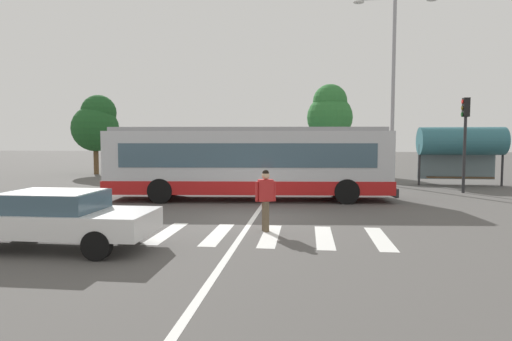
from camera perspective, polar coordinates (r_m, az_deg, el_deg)
The scene contains 14 objects.
ground_plane at distance 14.00m, azimuth -0.60°, elevation -6.37°, with size 160.00×160.00×0.00m, color #514F4C.
city_transit_bus at distance 18.17m, azimuth -0.99°, elevation 1.08°, with size 12.06×3.65×3.06m.
pedestrian_crossing_street at distance 11.90m, azimuth 1.28°, elevation -3.52°, with size 0.56×0.37×1.72m.
foreground_sedan at distance 11.08m, azimuth -25.12°, elevation -5.53°, with size 4.51×1.89×1.35m.
parked_car_charcoal at distance 30.98m, azimuth -0.07°, elevation 0.80°, with size 2.20×4.64×1.35m.
parked_car_teal at distance 30.39m, azimuth 5.17°, elevation 0.72°, with size 2.36×4.69×1.35m.
parked_car_white at distance 30.41m, azimuth 10.37°, elevation 0.68°, with size 2.32×4.68×1.35m.
traffic_light_far_corner at distance 22.77m, azimuth 26.07°, elevation 4.97°, with size 0.33×0.32×4.54m.
bus_stop_shelter at distance 26.37m, azimuth 25.64°, elevation 3.42°, with size 4.52×1.54×3.25m.
twin_arm_street_lamp at distance 25.00m, azimuth 17.83°, elevation 12.35°, with size 4.42×0.32×10.29m.
background_tree_left at distance 33.88m, azimuth -20.49°, elevation 5.86°, with size 3.40×3.40×5.86m.
background_tree_right at distance 33.23m, azimuth 9.81°, elevation 7.56°, with size 3.45×3.45×6.75m.
crosswalk_painted_stripes at distance 11.51m, azimuth 1.91°, elevation -8.65°, with size 6.13×2.74×0.01m.
lane_center_line at distance 15.95m, azimuth 0.54°, elevation -5.07°, with size 0.16×24.00×0.01m, color silver.
Camera 1 is at (1.76, -13.66, 2.54)m, focal length 30.05 mm.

